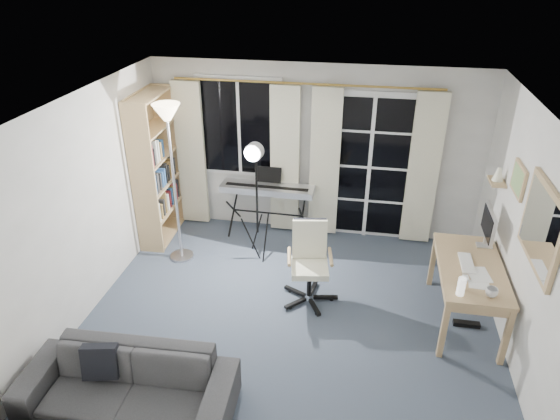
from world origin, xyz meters
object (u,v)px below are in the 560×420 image
object	(u,v)px
bookshelf	(154,172)
studio_light	(255,166)
torchiere_lamp	(169,138)
keyboard_piano	(267,190)
mug	(492,291)
monitor	(488,225)
sofa	(126,378)
desk	(470,273)
office_chair	(310,255)

from	to	relation	value
bookshelf	studio_light	world-z (taller)	bookshelf
torchiere_lamp	keyboard_piano	bearing A→B (deg)	38.18
torchiere_lamp	studio_light	size ratio (longest dim) A/B	1.26
mug	bookshelf	bearing A→B (deg)	157.99
torchiere_lamp	monitor	xyz separation A→B (m)	(3.70, -0.20, -0.71)
bookshelf	sofa	world-z (taller)	bookshelf
bookshelf	keyboard_piano	world-z (taller)	bookshelf
studio_light	keyboard_piano	bearing A→B (deg)	97.28
desk	torchiere_lamp	bearing A→B (deg)	169.56
monitor	torchiere_lamp	bearing A→B (deg)	176.97
studio_light	bookshelf	bearing A→B (deg)	175.84
torchiere_lamp	monitor	distance (m)	3.78
bookshelf	monitor	size ratio (longest dim) A/B	4.05
bookshelf	studio_light	distance (m)	1.57
sofa	torchiere_lamp	bearing A→B (deg)	97.53
desk	sofa	world-z (taller)	sofa
desk	mug	xyz separation A→B (m)	(0.10, -0.50, 0.15)
studio_light	office_chair	world-z (taller)	studio_light
bookshelf	sofa	xyz separation A→B (m)	(0.92, -2.95, -0.61)
torchiere_lamp	sofa	size ratio (longest dim) A/B	1.10
monitor	office_chair	bearing A→B (deg)	-171.00
desk	sofa	bearing A→B (deg)	-149.68
monitor	mug	size ratio (longest dim) A/B	4.39
monitor	sofa	xyz separation A→B (m)	(-3.28, -2.24, -0.61)
studio_light	sofa	size ratio (longest dim) A/B	0.88
office_chair	monitor	size ratio (longest dim) A/B	1.87
keyboard_piano	monitor	xyz separation A→B (m)	(2.69, -1.00, 0.26)
torchiere_lamp	sofa	world-z (taller)	torchiere_lamp
mug	torchiere_lamp	bearing A→B (deg)	162.26
desk	monitor	world-z (taller)	monitor
office_chair	keyboard_piano	bearing A→B (deg)	110.60
studio_light	mug	bearing A→B (deg)	-17.73
studio_light	mug	size ratio (longest dim) A/B	14.25
mug	sofa	xyz separation A→B (m)	(-3.18, -1.29, -0.40)
studio_light	desk	xyz separation A→B (m)	(2.51, -0.81, -0.71)
keyboard_piano	sofa	size ratio (longest dim) A/B	0.69
keyboard_piano	monitor	size ratio (longest dim) A/B	2.55
office_chair	studio_light	bearing A→B (deg)	129.91
monitor	keyboard_piano	bearing A→B (deg)	159.70
torchiere_lamp	studio_light	xyz separation A→B (m)	(1.00, 0.16, -0.35)
bookshelf	torchiere_lamp	bearing A→B (deg)	-47.59
mug	sofa	distance (m)	3.46
sofa	keyboard_piano	bearing A→B (deg)	77.39
bookshelf	torchiere_lamp	xyz separation A→B (m)	(0.50, -0.51, 0.70)
mug	sofa	bearing A→B (deg)	-157.88
keyboard_piano	desk	distance (m)	2.89
torchiere_lamp	sofa	distance (m)	2.81
desk	studio_light	bearing A→B (deg)	162.21
office_chair	monitor	distance (m)	2.00
bookshelf	keyboard_piano	bearing A→B (deg)	8.78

